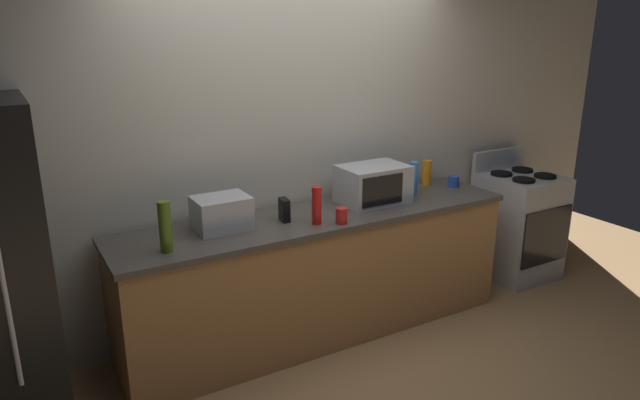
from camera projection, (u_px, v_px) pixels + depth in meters
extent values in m
plane|color=#A87F51|center=(350.00, 358.00, 3.82)|extent=(8.00, 8.00, 0.00)
cube|color=beige|center=(291.00, 139.00, 4.09)|extent=(6.40, 0.10, 2.70)
cube|color=#B27F4C|center=(320.00, 277.00, 4.03)|extent=(2.80, 0.60, 0.86)
cube|color=#47423D|center=(320.00, 217.00, 3.89)|extent=(2.84, 0.64, 0.04)
cylinder|color=silver|center=(3.00, 282.00, 2.63)|extent=(0.02, 0.02, 1.10)
cube|color=#B7BABF|center=(517.00, 226.00, 4.98)|extent=(0.60, 0.60, 0.90)
cube|color=black|center=(547.00, 237.00, 4.73)|extent=(0.55, 0.02, 0.48)
cube|color=#B7BABF|center=(499.00, 159.00, 5.06)|extent=(0.60, 0.04, 0.18)
cylinder|color=black|center=(524.00, 180.00, 4.69)|extent=(0.18, 0.18, 0.02)
cylinder|color=black|center=(545.00, 176.00, 4.81)|extent=(0.18, 0.18, 0.02)
cylinder|color=black|center=(501.00, 174.00, 4.88)|extent=(0.18, 0.18, 0.02)
cylinder|color=black|center=(522.00, 170.00, 5.01)|extent=(0.18, 0.18, 0.02)
cube|color=#B7BABF|center=(373.00, 184.00, 4.12)|extent=(0.48, 0.34, 0.27)
cube|color=black|center=(383.00, 190.00, 3.95)|extent=(0.34, 0.01, 0.21)
cube|color=#B7BABF|center=(222.00, 213.00, 3.58)|extent=(0.34, 0.26, 0.21)
cube|color=black|center=(284.00, 210.00, 3.73)|extent=(0.07, 0.12, 0.15)
cylinder|color=red|center=(317.00, 206.00, 3.66)|extent=(0.06, 0.06, 0.25)
cylinder|color=#338CE5|center=(414.00, 178.00, 4.32)|extent=(0.06, 0.06, 0.25)
cylinder|color=orange|center=(427.00, 173.00, 4.56)|extent=(0.07, 0.07, 0.20)
cylinder|color=#4C6B19|center=(165.00, 227.00, 3.21)|extent=(0.07, 0.07, 0.30)
cylinder|color=#2D4CB2|center=(453.00, 181.00, 4.53)|extent=(0.09, 0.09, 0.09)
cylinder|color=red|center=(342.00, 216.00, 3.70)|extent=(0.08, 0.08, 0.10)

